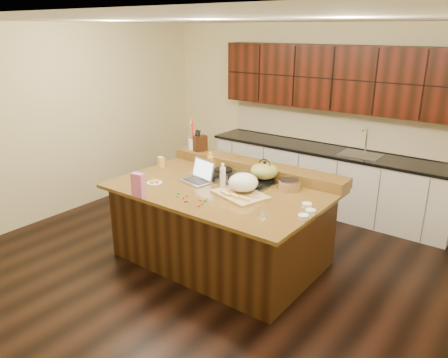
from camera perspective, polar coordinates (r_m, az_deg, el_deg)
The scene contains 35 objects.
room at distance 4.80m, azimuth -0.36°, elevation 3.79°, with size 5.52×5.02×2.72m.
island at distance 5.11m, azimuth -0.34°, elevation -5.83°, with size 2.40×1.60×0.92m.
back_ledge at distance 5.46m, azimuth 4.11°, elevation 1.59°, with size 2.40×0.30×0.12m, color black.
cooktop at distance 5.16m, azimuth 1.67°, elevation 0.05°, with size 0.92×0.52×0.05m.
back_counter at distance 6.63m, azimuth 13.56°, elevation 4.29°, with size 3.70×0.66×2.40m.
kettle at distance 5.07m, azimuth 5.30°, elevation 1.02°, with size 0.20×0.20×0.18m, color black.
green_bowl at distance 5.07m, azimuth 5.30°, elevation 1.05°, with size 0.33×0.33×0.18m, color olive.
laptop at distance 5.11m, azimuth -3.28°, elevation 0.43°, with size 0.41×0.35×0.25m.
oil_bottle at distance 5.17m, azimuth -1.77°, elevation 1.49°, with size 0.07×0.07×0.27m, color gold.
vinegar_bottle at distance 4.83m, azimuth -0.16°, elevation 0.07°, with size 0.06×0.06×0.25m, color silver.
wooden_tray at distance 4.70m, azimuth 2.44°, elevation -0.80°, with size 0.65×0.55×0.23m.
ramekin_a at distance 4.30m, azimuth 11.24°, elevation -4.23°, with size 0.10×0.10×0.04m, color white.
ramekin_b at distance 4.18m, azimuth 10.32°, elevation -4.90°, with size 0.10×0.10×0.04m, color white.
ramekin_c at distance 4.45m, azimuth 10.78°, elevation -3.40°, with size 0.10×0.10×0.04m, color white.
strainer_bowl at distance 4.91m, azimuth 8.53°, elevation -0.82°, with size 0.24×0.24×0.09m, color #996B3F.
kitchen_timer at distance 4.18m, azimuth 5.07°, elevation -4.48°, with size 0.08×0.08×0.07m, color silver.
pink_bag at distance 4.71m, azimuth -11.14°, elevation -0.76°, with size 0.14×0.07×0.26m, color #CE6197.
candy_plate at distance 5.11m, azimuth -9.08°, elevation -0.47°, with size 0.18×0.18×0.01m, color white.
package_box at distance 5.69m, azimuth -8.24°, elevation 2.21°, with size 0.09×0.06×0.13m, color gold.
utensil_crock at distance 6.02m, azimuth -4.10°, elevation 4.55°, with size 0.12×0.12×0.14m, color white.
knife_block at distance 5.93m, azimuth -3.13°, elevation 4.69°, with size 0.11×0.17×0.21m, color black.
gumdrop_0 at distance 4.67m, azimuth -4.88°, elevation -2.21°, with size 0.02×0.02×0.02m, color red.
gumdrop_1 at distance 4.45m, azimuth -2.89°, elevation -3.25°, with size 0.02×0.02×0.02m, color #198C26.
gumdrop_2 at distance 4.57m, azimuth -2.26°, elevation -2.63°, with size 0.02×0.02×0.02m, color red.
gumdrop_3 at distance 4.66m, azimuth -6.09°, elevation -2.26°, with size 0.02×0.02×0.02m, color #198C26.
gumdrop_4 at distance 4.54m, azimuth -3.12°, elevation -2.79°, with size 0.02×0.02×0.02m, color red.
gumdrop_5 at distance 4.52m, azimuth -2.61°, elevation -2.86°, with size 0.02×0.02×0.02m, color #198C26.
gumdrop_6 at distance 4.40m, azimuth -3.31°, elevation -3.53°, with size 0.02×0.02×0.02m, color red.
gumdrop_7 at distance 4.75m, azimuth -5.88°, elevation -1.86°, with size 0.02×0.02×0.02m, color #198C26.
gumdrop_8 at distance 4.52m, azimuth -4.84°, elevation -2.91°, with size 0.02×0.02×0.02m, color red.
gumdrop_9 at distance 4.62m, azimuth -5.30°, elevation -2.46°, with size 0.02×0.02×0.02m, color #198C26.
gumdrop_10 at distance 4.52m, azimuth -5.15°, elevation -2.96°, with size 0.02×0.02×0.02m, color red.
gumdrop_11 at distance 4.75m, azimuth -6.07°, elevation -1.86°, with size 0.02×0.02×0.02m, color #198C26.
gumdrop_12 at distance 4.52m, azimuth -5.08°, elevation -2.92°, with size 0.02×0.02×0.02m, color red.
gumdrop_13 at distance 4.54m, azimuth -2.34°, elevation -2.78°, with size 0.02×0.02×0.02m, color #198C26.
Camera 1 is at (2.81, -3.68, 2.63)m, focal length 35.00 mm.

